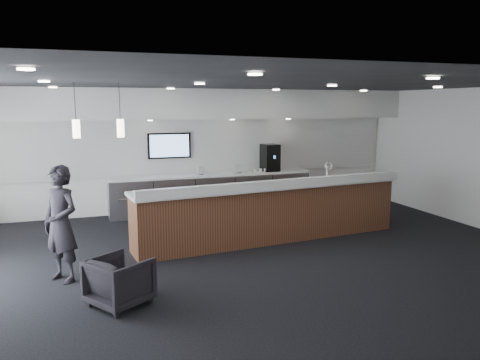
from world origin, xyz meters
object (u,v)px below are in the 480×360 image
object	(u,v)px
armchair	(120,281)
service_counter	(271,211)
coffee_machine	(270,158)
lounge_guest	(61,224)

from	to	relation	value
armchair	service_counter	bearing A→B (deg)	-89.13
armchair	coffee_machine	bearing A→B (deg)	-74.68
coffee_machine	armchair	bearing A→B (deg)	-133.60
lounge_guest	service_counter	bearing A→B (deg)	64.31
armchair	lounge_guest	world-z (taller)	lounge_guest
lounge_guest	armchair	bearing A→B (deg)	-8.28
service_counter	armchair	size ratio (longest dim) A/B	7.67
service_counter	lounge_guest	size ratio (longest dim) A/B	3.15
service_counter	armchair	bearing A→B (deg)	-150.61
service_counter	coffee_machine	size ratio (longest dim) A/B	8.08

